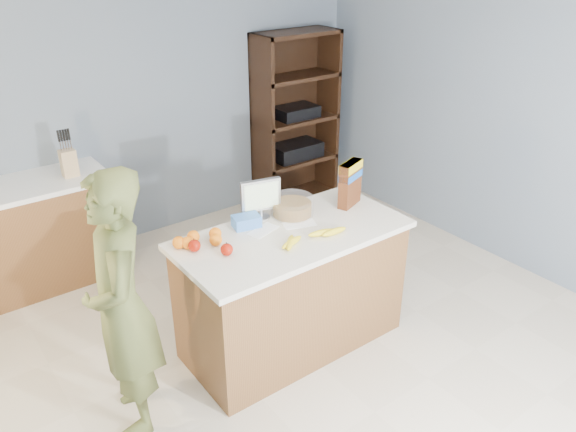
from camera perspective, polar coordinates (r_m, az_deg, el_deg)
floor at (r=4.02m, az=3.08°, el=-14.71°), size 4.50×5.00×0.02m
walls at (r=3.18m, az=3.81°, el=8.26°), size 4.52×5.02×2.51m
counter_peninsula at (r=3.94m, az=0.44°, el=-7.87°), size 1.56×0.76×0.90m
back_cabinet at (r=5.06m, az=-24.12°, el=-1.64°), size 1.24×0.62×0.90m
shelving_unit at (r=6.09m, az=0.50°, el=9.60°), size 0.90×0.40×1.80m
person at (r=3.26m, az=-16.53°, el=-8.93°), size 0.54×0.68×1.63m
knife_block at (r=4.85m, az=-21.39°, el=5.12°), size 0.12×0.10×0.31m
envelopes at (r=3.75m, az=-0.67°, el=-1.15°), size 0.49×0.25×0.00m
bananas at (r=3.59m, az=2.22°, el=-2.17°), size 0.50×0.17×0.04m
apples at (r=3.47m, az=-7.88°, el=-3.20°), size 0.21×0.24×0.08m
oranges at (r=3.57m, az=-9.10°, el=-2.32°), size 0.32×0.20×0.08m
blue_carton at (r=3.75m, az=-4.24°, el=-0.54°), size 0.20×0.16×0.08m
salad_bowl at (r=3.90m, az=0.42°, el=0.92°), size 0.30×0.30×0.13m
tv at (r=3.81m, az=-2.79°, el=1.96°), size 0.28×0.12×0.28m
cereal_box at (r=4.02m, az=6.34°, el=3.62°), size 0.23×0.15×0.33m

